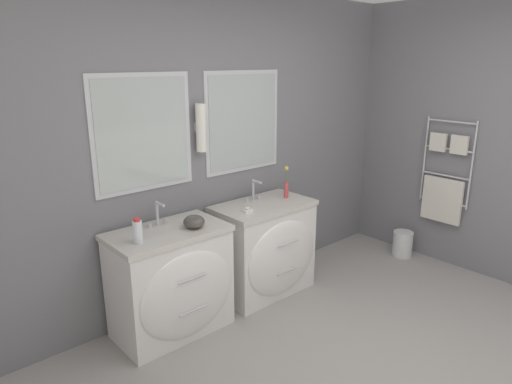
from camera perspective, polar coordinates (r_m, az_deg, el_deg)
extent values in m
cube|color=slate|center=(3.90, -5.08, 5.34)|extent=(5.80, 0.06, 2.60)
cube|color=silver|center=(3.47, -13.94, 7.15)|extent=(0.81, 0.01, 0.87)
cube|color=#B2BCBA|center=(3.46, -13.86, 7.13)|extent=(0.74, 0.01, 0.80)
cube|color=silver|center=(4.00, -1.65, 8.78)|extent=(0.81, 0.01, 0.87)
cube|color=#B2BCBA|center=(4.00, -1.55, 8.76)|extent=(0.74, 0.01, 0.80)
cylinder|color=white|center=(3.67, -6.88, 7.98)|extent=(0.08, 0.08, 0.38)
cube|color=silver|center=(3.72, -7.35, 8.06)|extent=(0.05, 0.02, 0.08)
cube|color=slate|center=(4.87, 24.47, 6.14)|extent=(0.06, 4.03, 2.60)
cylinder|color=silver|center=(4.80, 25.36, 2.90)|extent=(0.02, 0.02, 0.86)
cylinder|color=silver|center=(5.00, 20.32, 3.94)|extent=(0.02, 0.02, 0.86)
cylinder|color=silver|center=(4.83, 23.31, 8.08)|extent=(0.02, 0.48, 0.02)
cylinder|color=silver|center=(4.87, 22.96, 4.97)|extent=(0.02, 0.48, 0.02)
cylinder|color=silver|center=(4.92, 22.62, 1.91)|extent=(0.02, 0.48, 0.02)
cylinder|color=silver|center=(4.99, 22.29, -1.06)|extent=(0.02, 0.48, 0.02)
cube|color=silver|center=(4.97, 22.21, -0.93)|extent=(0.04, 0.41, 0.45)
cube|color=silver|center=(4.80, 24.08, 5.39)|extent=(0.04, 0.16, 0.18)
cube|color=silver|center=(4.89, 21.82, 5.82)|extent=(0.04, 0.16, 0.18)
cube|color=white|center=(3.60, -10.66, -11.18)|extent=(0.85, 0.49, 0.79)
ellipsoid|color=white|center=(3.41, -8.48, -12.67)|extent=(0.78, 0.11, 0.66)
cube|color=beige|center=(3.43, -11.02, -5.00)|extent=(0.87, 0.51, 0.04)
ellipsoid|color=white|center=(3.42, -10.78, -5.51)|extent=(0.44, 0.38, 0.09)
cylinder|color=silver|center=(3.29, -7.97, -10.68)|extent=(0.23, 0.01, 0.01)
cylinder|color=silver|center=(3.41, -7.80, -14.47)|extent=(0.23, 0.01, 0.01)
cube|color=white|center=(4.11, 0.90, -7.25)|extent=(0.85, 0.49, 0.79)
ellipsoid|color=white|center=(3.95, 3.31, -8.29)|extent=(0.78, 0.11, 0.66)
cube|color=beige|center=(3.96, 0.93, -1.73)|extent=(0.87, 0.51, 0.04)
ellipsoid|color=white|center=(3.95, 1.17, -2.16)|extent=(0.44, 0.38, 0.09)
cylinder|color=silver|center=(3.85, 4.02, -6.44)|extent=(0.23, 0.01, 0.01)
cylinder|color=silver|center=(3.95, 3.95, -9.82)|extent=(0.23, 0.01, 0.01)
cylinder|color=silver|center=(3.50, -12.25, -2.61)|extent=(0.02, 0.02, 0.19)
cylinder|color=silver|center=(3.43, -11.90, -1.50)|extent=(0.02, 0.10, 0.02)
cylinder|color=silver|center=(3.49, -13.17, -4.05)|extent=(0.03, 0.03, 0.04)
cylinder|color=silver|center=(3.55, -11.19, -3.56)|extent=(0.03, 0.03, 0.04)
cylinder|color=silver|center=(4.02, -0.35, 0.27)|extent=(0.02, 0.02, 0.19)
cylinder|color=silver|center=(3.96, 0.15, 1.28)|extent=(0.02, 0.10, 0.02)
cylinder|color=silver|center=(4.00, -1.10, -0.97)|extent=(0.03, 0.03, 0.04)
cylinder|color=silver|center=(4.09, 0.39, -0.59)|extent=(0.03, 0.03, 0.04)
cylinder|color=silver|center=(3.20, -14.57, -4.88)|extent=(0.07, 0.07, 0.16)
cylinder|color=red|center=(3.17, -14.69, -3.35)|extent=(0.04, 0.04, 0.02)
ellipsoid|color=#4C4742|center=(3.41, -7.75, -3.68)|extent=(0.16, 0.16, 0.10)
cylinder|color=#CC4C51|center=(4.12, 3.79, 0.26)|extent=(0.04, 0.04, 0.14)
cylinder|color=#477238|center=(4.08, 3.82, 2.10)|extent=(0.01, 0.01, 0.13)
sphere|color=#E5BF47|center=(4.06, 3.84, 2.99)|extent=(0.04, 0.04, 0.04)
cube|color=white|center=(3.73, -1.10, -2.38)|extent=(0.08, 0.06, 0.02)
ellipsoid|color=#F2E5CC|center=(3.72, -1.10, -2.06)|extent=(0.05, 0.03, 0.02)
cylinder|color=silver|center=(5.15, 17.85, -6.18)|extent=(0.20, 0.20, 0.27)
torus|color=silver|center=(5.11, 17.97, -4.83)|extent=(0.21, 0.21, 0.01)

